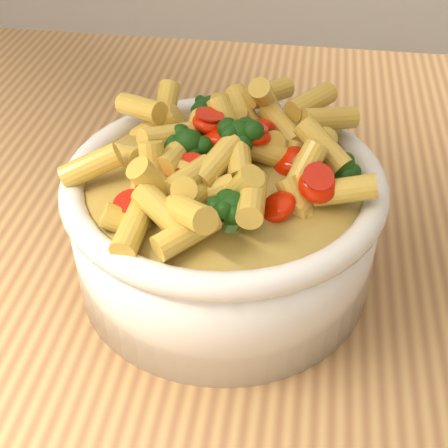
# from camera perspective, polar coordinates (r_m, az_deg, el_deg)

# --- Properties ---
(table) EXTENTS (1.20, 0.80, 0.90)m
(table) POSITION_cam_1_polar(r_m,az_deg,el_deg) (0.59, -5.10, -8.74)
(table) COLOR tan
(table) RESTS_ON ground
(serving_bowl) EXTENTS (0.22, 0.22, 0.10)m
(serving_bowl) POSITION_cam_1_polar(r_m,az_deg,el_deg) (0.45, 0.00, 0.12)
(serving_bowl) COLOR white
(serving_bowl) RESTS_ON table
(pasta_salad) EXTENTS (0.18, 0.18, 0.04)m
(pasta_salad) POSITION_cam_1_polar(r_m,az_deg,el_deg) (0.42, 0.00, 6.51)
(pasta_salad) COLOR gold
(pasta_salad) RESTS_ON serving_bowl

